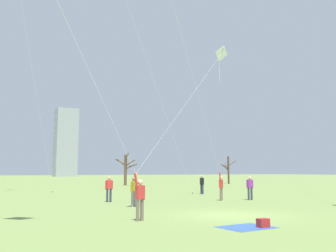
{
  "coord_description": "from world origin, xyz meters",
  "views": [
    {
      "loc": [
        -10.24,
        -13.34,
        1.93
      ],
      "look_at": [
        0.0,
        6.0,
        4.68
      ],
      "focal_mm": 38.93,
      "sensor_mm": 36.0,
      "label": 1
    }
  ],
  "objects_px": {
    "kite_flyer_midfield_left_white": "(162,146)",
    "bystander_strolling_midfield": "(109,188)",
    "kite_flyer_foreground_left_purple": "(214,159)",
    "bystander_far_off_by_trees": "(250,187)",
    "bystander_watching_nearby": "(202,184)",
    "kite_flyer_far_back_green": "(119,149)",
    "bare_tree_left_of_center": "(228,169)",
    "picnic_spot": "(256,225)",
    "bare_tree_leftmost": "(126,168)"
  },
  "relations": [
    {
      "from": "bystander_watching_nearby",
      "to": "bare_tree_leftmost",
      "type": "distance_m",
      "value": 22.3
    },
    {
      "from": "kite_flyer_foreground_left_purple",
      "to": "kite_flyer_far_back_green",
      "type": "height_order",
      "value": "kite_flyer_foreground_left_purple"
    },
    {
      "from": "kite_flyer_far_back_green",
      "to": "bystander_far_off_by_trees",
      "type": "height_order",
      "value": "kite_flyer_far_back_green"
    },
    {
      "from": "picnic_spot",
      "to": "bystander_far_off_by_trees",
      "type": "bearing_deg",
      "value": 50.29
    },
    {
      "from": "bystander_strolling_midfield",
      "to": "bare_tree_leftmost",
      "type": "relative_size",
      "value": 0.35
    },
    {
      "from": "bystander_far_off_by_trees",
      "to": "bystander_watching_nearby",
      "type": "height_order",
      "value": "same"
    },
    {
      "from": "bystander_watching_nearby",
      "to": "bare_tree_left_of_center",
      "type": "relative_size",
      "value": 0.37
    },
    {
      "from": "kite_flyer_far_back_green",
      "to": "bystander_far_off_by_trees",
      "type": "bearing_deg",
      "value": 28.58
    },
    {
      "from": "bare_tree_left_of_center",
      "to": "bare_tree_leftmost",
      "type": "relative_size",
      "value": 0.95
    },
    {
      "from": "kite_flyer_foreground_left_purple",
      "to": "bystander_far_off_by_trees",
      "type": "bearing_deg",
      "value": 7.42
    },
    {
      "from": "kite_flyer_foreground_left_purple",
      "to": "picnic_spot",
      "type": "relative_size",
      "value": 6.95
    },
    {
      "from": "bystander_far_off_by_trees",
      "to": "kite_flyer_midfield_left_white",
      "type": "bearing_deg",
      "value": 173.84
    },
    {
      "from": "kite_flyer_far_back_green",
      "to": "bare_tree_left_of_center",
      "type": "xyz_separation_m",
      "value": [
        31.29,
        34.38,
        -0.47
      ]
    },
    {
      "from": "bare_tree_leftmost",
      "to": "bare_tree_left_of_center",
      "type": "bearing_deg",
      "value": -4.87
    },
    {
      "from": "picnic_spot",
      "to": "bare_tree_leftmost",
      "type": "height_order",
      "value": "bare_tree_leftmost"
    },
    {
      "from": "kite_flyer_midfield_left_white",
      "to": "bare_tree_left_of_center",
      "type": "bearing_deg",
      "value": 46.48
    },
    {
      "from": "kite_flyer_far_back_green",
      "to": "bystander_strolling_midfield",
      "type": "distance_m",
      "value": 10.07
    },
    {
      "from": "kite_flyer_foreground_left_purple",
      "to": "bystander_watching_nearby",
      "type": "relative_size",
      "value": 8.16
    },
    {
      "from": "kite_flyer_foreground_left_purple",
      "to": "picnic_spot",
      "type": "height_order",
      "value": "kite_flyer_foreground_left_purple"
    },
    {
      "from": "kite_flyer_midfield_left_white",
      "to": "bystander_far_off_by_trees",
      "type": "bearing_deg",
      "value": -6.16
    },
    {
      "from": "bystander_strolling_midfield",
      "to": "bystander_watching_nearby",
      "type": "height_order",
      "value": "same"
    },
    {
      "from": "kite_flyer_foreground_left_purple",
      "to": "bare_tree_left_of_center",
      "type": "bearing_deg",
      "value": 51.37
    },
    {
      "from": "bystander_strolling_midfield",
      "to": "picnic_spot",
      "type": "height_order",
      "value": "bystander_strolling_midfield"
    },
    {
      "from": "picnic_spot",
      "to": "bare_tree_left_of_center",
      "type": "height_order",
      "value": "bare_tree_left_of_center"
    },
    {
      "from": "kite_flyer_midfield_left_white",
      "to": "bystander_strolling_midfield",
      "type": "relative_size",
      "value": 7.96
    },
    {
      "from": "kite_flyer_far_back_green",
      "to": "bystander_strolling_midfield",
      "type": "relative_size",
      "value": 6.91
    },
    {
      "from": "kite_flyer_midfield_left_white",
      "to": "bare_tree_leftmost",
      "type": "relative_size",
      "value": 2.78
    },
    {
      "from": "kite_flyer_far_back_green",
      "to": "bystander_strolling_midfield",
      "type": "bearing_deg",
      "value": 73.26
    },
    {
      "from": "kite_flyer_far_back_green",
      "to": "picnic_spot",
      "type": "height_order",
      "value": "kite_flyer_far_back_green"
    },
    {
      "from": "kite_flyer_far_back_green",
      "to": "bystander_strolling_midfield",
      "type": "height_order",
      "value": "kite_flyer_far_back_green"
    },
    {
      "from": "kite_flyer_far_back_green",
      "to": "bystander_far_off_by_trees",
      "type": "xyz_separation_m",
      "value": [
        11.98,
        6.53,
        -1.89
      ]
    },
    {
      "from": "kite_flyer_midfield_left_white",
      "to": "bystander_watching_nearby",
      "type": "distance_m",
      "value": 9.99
    },
    {
      "from": "kite_flyer_foreground_left_purple",
      "to": "kite_flyer_far_back_green",
      "type": "bearing_deg",
      "value": -144.94
    },
    {
      "from": "picnic_spot",
      "to": "bare_tree_left_of_center",
      "type": "xyz_separation_m",
      "value": [
        27.41,
        37.6,
        2.23
      ]
    },
    {
      "from": "kite_flyer_foreground_left_purple",
      "to": "bystander_watching_nearby",
      "type": "distance_m",
      "value": 8.74
    },
    {
      "from": "kite_flyer_midfield_left_white",
      "to": "kite_flyer_foreground_left_purple",
      "type": "bearing_deg",
      "value": -19.49
    },
    {
      "from": "bystander_strolling_midfield",
      "to": "bare_tree_left_of_center",
      "type": "bearing_deg",
      "value": 41.2
    },
    {
      "from": "kite_flyer_foreground_left_purple",
      "to": "kite_flyer_far_back_green",
      "type": "xyz_separation_m",
      "value": [
        -8.69,
        -6.1,
        0.09
      ]
    },
    {
      "from": "kite_flyer_foreground_left_purple",
      "to": "picnic_spot",
      "type": "distance_m",
      "value": 10.8
    },
    {
      "from": "kite_flyer_foreground_left_purple",
      "to": "bare_tree_leftmost",
      "type": "height_order",
      "value": "kite_flyer_foreground_left_purple"
    },
    {
      "from": "kite_flyer_far_back_green",
      "to": "bare_tree_left_of_center",
      "type": "bearing_deg",
      "value": 47.69
    },
    {
      "from": "bare_tree_leftmost",
      "to": "kite_flyer_foreground_left_purple",
      "type": "bearing_deg",
      "value": -100.61
    },
    {
      "from": "bystander_watching_nearby",
      "to": "bare_tree_leftmost",
      "type": "bearing_deg",
      "value": 85.97
    },
    {
      "from": "kite_flyer_far_back_green",
      "to": "bystander_far_off_by_trees",
      "type": "relative_size",
      "value": 6.91
    },
    {
      "from": "kite_flyer_foreground_left_purple",
      "to": "bare_tree_leftmost",
      "type": "distance_m",
      "value": 30.25
    },
    {
      "from": "bystander_strolling_midfield",
      "to": "bare_tree_leftmost",
      "type": "xyz_separation_m",
      "value": [
        11.41,
        26.36,
        1.6
      ]
    },
    {
      "from": "bystander_far_off_by_trees",
      "to": "bare_tree_leftmost",
      "type": "relative_size",
      "value": 0.35
    },
    {
      "from": "kite_flyer_midfield_left_white",
      "to": "picnic_spot",
      "type": "relative_size",
      "value": 6.78
    },
    {
      "from": "bystander_strolling_midfield",
      "to": "bare_tree_left_of_center",
      "type": "distance_m",
      "value": 37.83
    },
    {
      "from": "bystander_strolling_midfield",
      "to": "bystander_far_off_by_trees",
      "type": "height_order",
      "value": "same"
    }
  ]
}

